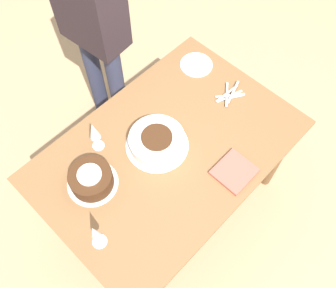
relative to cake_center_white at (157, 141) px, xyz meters
The scene contains 10 objects.
ground_plane 0.81m from the cake_center_white, 113.67° to the left, with size 12.00×12.00×0.00m, color tan.
dining_table 0.17m from the cake_center_white, 113.67° to the left, with size 1.36×0.92×0.77m.
cake_center_white is the anchor object (origin of this frame).
cake_front_chocolate 0.38m from the cake_center_white, 11.39° to the right, with size 0.25×0.25×0.11m.
wine_glass_near 0.57m from the cake_center_white, 17.34° to the left, with size 0.07×0.07×0.20m.
wine_glass_far 0.32m from the cake_center_white, 45.32° to the right, with size 0.06×0.06×0.21m.
dessert_plate_left 0.60m from the cake_center_white, 158.23° to the right, with size 0.19×0.19×0.01m.
fork_pile 0.52m from the cake_center_white, behind, with size 0.20×0.13×0.02m.
napkin_stack 0.42m from the cake_center_white, 112.13° to the left, with size 0.19×0.18×0.02m.
person_cutting 0.84m from the cake_center_white, 108.24° to the right, with size 0.26×0.42×1.67m.
Camera 1 is at (0.68, 0.66, 2.46)m, focal length 40.00 mm.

